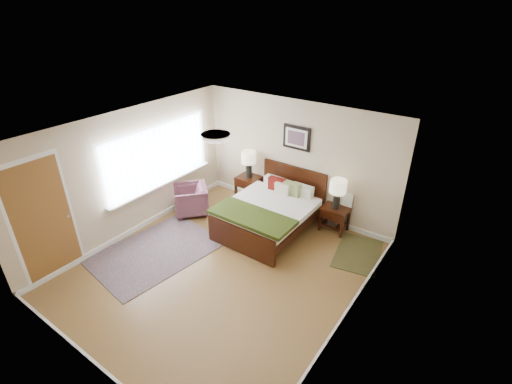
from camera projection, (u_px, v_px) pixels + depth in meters
floor at (223, 268)px, 6.58m from camera, size 5.00×5.00×0.00m
back_wall at (297, 159)px, 7.79m from camera, size 4.50×0.04×2.50m
front_wall at (76, 299)px, 4.19m from camera, size 4.50×0.04×2.50m
left_wall at (130, 174)px, 7.14m from camera, size 0.04×5.00×2.50m
right_wall at (351, 258)px, 4.84m from camera, size 0.04×5.00×2.50m
ceiling at (215, 134)px, 5.41m from camera, size 4.50×5.00×0.02m
window at (159, 157)px, 7.56m from camera, size 0.11×2.72×1.32m
door at (43, 222)px, 5.96m from camera, size 0.06×1.00×2.18m
ceil_fixture at (216, 136)px, 5.42m from camera, size 0.44×0.44×0.08m
bed at (270, 209)px, 7.45m from camera, size 1.64×1.98×1.07m
wall_art at (297, 138)px, 7.56m from camera, size 0.62×0.05×0.50m
nightstand_left at (248, 182)px, 8.52m from camera, size 0.52×0.47×0.62m
nightstand_right at (334, 217)px, 7.50m from camera, size 0.53×0.40×0.52m
lamp_left at (249, 160)px, 8.28m from camera, size 0.33×0.33×0.61m
lamp_right at (338, 189)px, 7.22m from camera, size 0.33×0.33×0.61m
armchair at (191, 200)px, 8.13m from camera, size 0.99×0.99×0.65m
rug_persian at (156, 251)px, 7.01m from camera, size 1.88×2.44×0.01m
rug_navy at (358, 253)px, 6.95m from camera, size 1.00×1.31×0.01m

